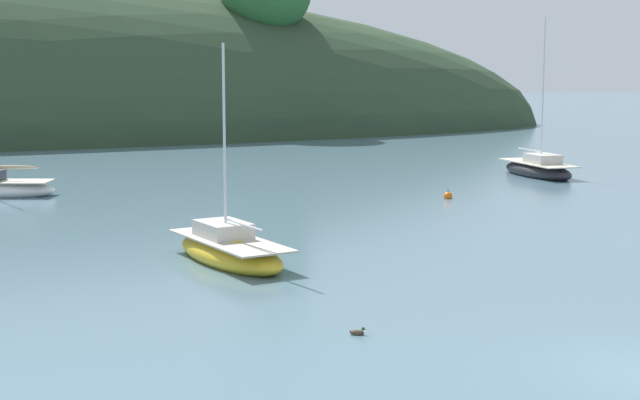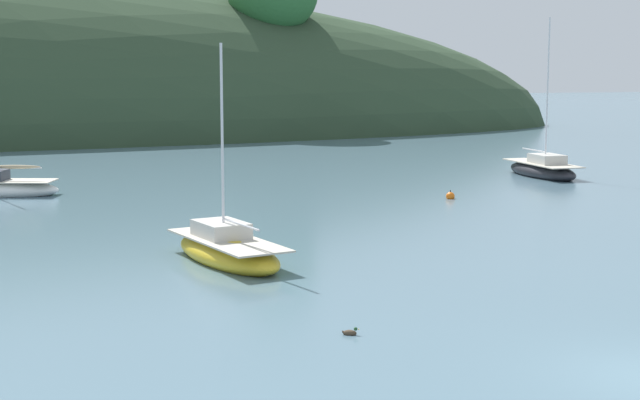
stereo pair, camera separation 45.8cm
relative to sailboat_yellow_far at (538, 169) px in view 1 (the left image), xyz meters
name	(u,v)px [view 1 (the left image)]	position (x,y,z in m)	size (l,w,h in m)	color
sailboat_yellow_far	(538,169)	(0.00, 0.00, 0.00)	(2.90, 7.00, 9.67)	#232328
sailboat_black_sloop	(229,250)	(-24.54, -18.11, -0.03)	(3.22, 6.67, 7.53)	gold
mooring_buoy_channel	(448,196)	(-9.98, -6.88, -0.29)	(0.44, 0.44, 0.54)	orange
duck_trailing	(358,333)	(-24.10, -27.86, -0.36)	(0.40, 0.33, 0.24)	#473828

